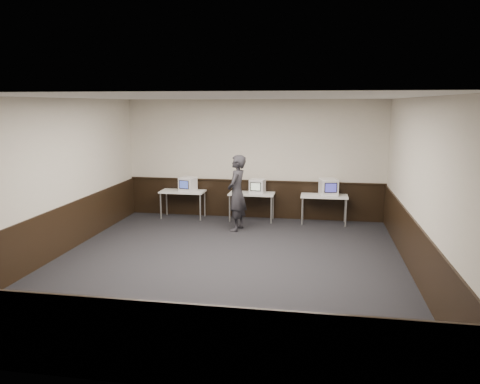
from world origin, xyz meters
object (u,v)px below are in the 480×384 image
desk_right (324,198)px  emac_left (188,184)px  emac_right (329,187)px  person (237,193)px  desk_center (252,196)px  desk_left (183,193)px  emac_center (257,186)px

desk_right → emac_left: bearing=-179.5°
desk_right → emac_right: emac_right is taller
desk_right → person: 2.37m
desk_center → person: 1.07m
desk_center → emac_right: emac_right is taller
emac_left → desk_center: bearing=15.6°
emac_left → person: person is taller
desk_left → desk_center: bearing=0.0°
desk_right → desk_left: bearing=180.0°
person → emac_right: bearing=124.3°
emac_left → person: (1.52, -0.98, -0.01)m
emac_right → person: person is taller
emac_right → desk_right: bearing=-179.5°
emac_right → desk_center: bearing=167.4°
desk_left → emac_right: bearing=0.4°
emac_left → person: bearing=-18.3°
desk_right → person: (-2.12, -1.02, 0.25)m
emac_center → desk_right: bearing=6.2°
desk_left → desk_right: bearing=0.0°
desk_center → emac_right: 2.02m
desk_left → desk_right: 3.80m
desk_center → person: person is taller
desk_right → emac_center: bearing=-179.9°
desk_right → person: size_ratio=0.64×
emac_center → person: size_ratio=0.24×
desk_left → emac_center: emac_center is taller
desk_left → person: size_ratio=0.64×
desk_left → desk_center: size_ratio=1.00×
emac_center → person: 1.08m
desk_center → desk_right: same height
desk_center → emac_center: (0.15, -0.00, 0.26)m
emac_left → desk_left: bearing=-177.8°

